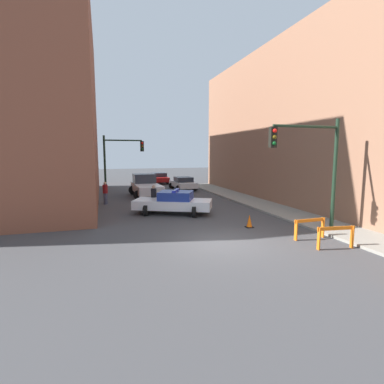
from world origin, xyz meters
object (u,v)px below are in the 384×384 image
Objects in this scene: pedestrian_crossing at (154,197)px; traffic_cone at (249,221)px; traffic_light_near at (315,158)px; parked_car_near at (183,183)px; barrier_back at (310,225)px; police_car at (174,202)px; barrier_mid at (336,234)px; white_truck at (146,186)px; pedestrian_corner at (105,193)px; parked_car_mid at (159,178)px; traffic_light_far at (118,157)px.

traffic_cone is at bearing -74.73° from pedestrian_crossing.
traffic_light_near reaches higher than traffic_cone.
barrier_back is at bearing -89.66° from parked_car_near.
traffic_light_near is 3.13× the size of pedestrian_crossing.
barrier_mid is at bearing -126.75° from police_car.
pedestrian_crossing is (-0.99, 1.39, 0.14)m from police_car.
traffic_light_near is at bearing -69.06° from white_truck.
traffic_light_near is 14.51m from pedestrian_corner.
police_car is at bearing 122.46° from barrier_back.
traffic_light_near is 24.91m from parked_car_mid.
traffic_light_near is 0.95× the size of white_truck.
traffic_light_near reaches higher than pedestrian_corner.
pedestrian_corner reaches higher than traffic_cone.
police_car is 3.16× the size of barrier_mid.
parked_car_near is at bearing -79.95° from parked_car_mid.
barrier_back is (1.89, -25.49, -0.06)m from parked_car_mid.
police_car is 3.15× the size of barrier_back.
traffic_light_near reaches higher than parked_car_near.
traffic_light_near is 15.41m from white_truck.
pedestrian_crossing is (-3.55, -17.10, 0.19)m from parked_car_mid.
traffic_light_far reaches higher than pedestrian_crossing.
traffic_cone is (-1.56, 2.59, -0.30)m from barrier_back.
barrier_back is at bearing 92.17° from barrier_mid.
barrier_back is (4.45, -7.00, -0.11)m from police_car.
traffic_light_far is 14.86m from traffic_cone.
barrier_back is 3.04m from traffic_cone.
traffic_light_far is 7.93× the size of traffic_cone.
parked_car_mid reaches higher than traffic_cone.
barrier_back reaches higher than traffic_cone.
barrier_back is at bearing -65.62° from traffic_light_far.
barrier_back is (-0.06, 1.46, 0.00)m from barrier_mid.
pedestrian_corner is at bearing 112.93° from pedestrian_crossing.
traffic_light_near is 1.20× the size of parked_car_mid.
parked_car_near is 18.53m from barrier_back.
pedestrian_corner is at bearing -105.77° from traffic_light_far.
white_truck is 1.26× the size of parked_car_mid.
traffic_light_far reaches higher than barrier_mid.
white_truck is at bearing -46.13° from pedestrian_corner.
pedestrian_crossing is 1.04× the size of barrier_back.
parked_car_mid is 2.60× the size of pedestrian_corner.
traffic_cone is (-1.62, 4.06, -0.30)m from barrier_mid.
white_truck is at bearing 112.51° from traffic_light_near.
traffic_light_near is at bearing -61.97° from traffic_light_far.
pedestrian_crossing is at bearing 122.95° from barrier_back.
traffic_light_near is 3.25× the size of barrier_back.
police_car is 0.92× the size of white_truck.
pedestrian_corner is at bearing 130.26° from traffic_light_near.
pedestrian_crossing is 1.00× the size of pedestrian_corner.
white_truck is at bearing -25.51° from traffic_light_far.
traffic_light_near reaches higher than police_car.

